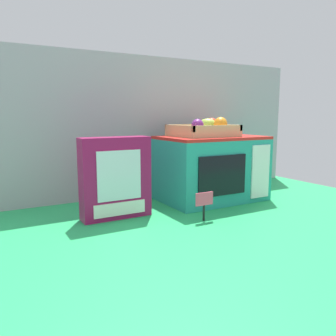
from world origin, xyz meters
The scene contains 6 objects.
ground_plane centered at (0.00, 0.00, 0.00)m, with size 1.70×1.70×0.00m, color #219E54.
display_back_panel centered at (0.00, 0.26, 0.31)m, with size 1.61×0.03×0.62m, color #A0A3A8.
toy_microwave centered at (0.17, 0.01, 0.14)m, with size 0.43×0.29×0.27m.
food_groups_crate centered at (0.14, 0.03, 0.30)m, with size 0.24×0.22×0.08m.
cookie_set_box centered at (-0.29, -0.04, 0.14)m, with size 0.25×0.07×0.29m.
price_sign centered at (-0.04, -0.22, 0.07)m, with size 0.07×0.01×0.10m.
Camera 1 is at (-0.71, -1.15, 0.36)m, focal length 36.50 mm.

